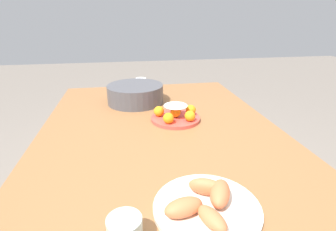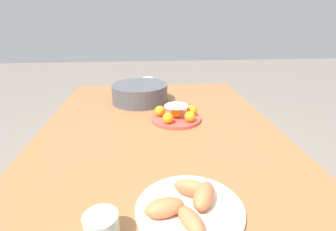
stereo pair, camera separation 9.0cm
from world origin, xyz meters
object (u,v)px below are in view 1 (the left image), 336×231
cup_near (141,84)px  sauce_bowl (117,91)px  dining_table (160,143)px  seafood_platter (206,204)px  serving_bowl (135,93)px  cake_plate (176,114)px

cup_near → sauce_bowl: bearing=113.9°
dining_table → seafood_platter: bearing=-175.0°
serving_bowl → cup_near: bearing=-10.4°
sauce_bowl → cup_near: (0.07, -0.16, 0.02)m
cup_near → dining_table: bearing=-176.2°
cake_plate → seafood_platter: 0.63m
serving_bowl → seafood_platter: 0.93m
dining_table → cake_plate: cake_plate is taller
sauce_bowl → dining_table: bearing=-160.5°
cake_plate → cup_near: bearing=12.8°
dining_table → cake_plate: 0.16m
sauce_bowl → seafood_platter: bearing=-167.5°
serving_bowl → cup_near: 0.28m
sauce_bowl → cup_near: 0.18m
sauce_bowl → cake_plate: bearing=-150.0°
cake_plate → serving_bowl: 0.35m
serving_bowl → cup_near: (0.27, -0.05, -0.02)m
serving_bowl → sauce_bowl: 0.23m
dining_table → sauce_bowl: bearing=19.5°
serving_bowl → cup_near: serving_bowl is taller
serving_bowl → sauce_bowl: size_ratio=3.32×
dining_table → seafood_platter: 0.57m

